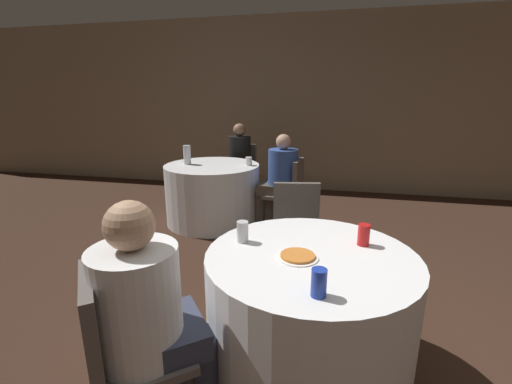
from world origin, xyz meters
TOP-DOWN VIEW (x-y plane):
  - wall_back at (0.00, 4.23)m, footprint 16.00×0.06m
  - table_near at (-0.20, 0.08)m, footprint 1.13×1.13m
  - table_far at (-1.57, 2.32)m, footprint 1.17×1.17m
  - chair_near_north at (-0.38, 1.04)m, footprint 0.47×0.47m
  - chair_near_southwest at (-0.95, -0.53)m, footprint 0.56×0.56m
  - chair_far_east at (-0.59, 2.21)m, footprint 0.45×0.44m
  - chair_far_north at (-1.46, 3.31)m, footprint 0.44×0.45m
  - person_blue_shirt at (-0.74, 2.23)m, footprint 0.51×0.36m
  - person_black_shirt at (-1.47, 3.15)m, footprint 0.35×0.50m
  - person_white_shirt at (-0.83, -0.44)m, footprint 0.50×0.49m
  - pizza_plate_near at (-0.27, 0.03)m, footprint 0.22×0.22m
  - soda_can_blue at (-0.14, -0.31)m, footprint 0.07×0.07m
  - soda_can_silver at (-0.60, 0.16)m, footprint 0.07×0.07m
  - soda_can_red at (0.07, 0.27)m, footprint 0.07×0.07m
  - bottle_far at (-1.88, 2.29)m, footprint 0.09×0.09m
  - cup_far at (-1.12, 2.39)m, footprint 0.08×0.08m

SIDE VIEW (x-z plane):
  - table_near at x=-0.20m, z-range 0.00..0.73m
  - table_far at x=-1.57m, z-range 0.00..0.73m
  - chair_near_north at x=-0.38m, z-range 0.09..0.95m
  - chair_near_southwest at x=-0.95m, z-range 0.09..0.95m
  - chair_far_east at x=-0.59m, z-range 0.09..0.95m
  - chair_far_north at x=-1.46m, z-range 0.09..0.95m
  - person_blue_shirt at x=-0.74m, z-range 0.01..1.15m
  - person_black_shirt at x=-1.47m, z-range 0.00..1.17m
  - person_white_shirt at x=-0.83m, z-range 0.02..1.17m
  - pizza_plate_near at x=-0.27m, z-range 0.73..0.75m
  - cup_far at x=-1.12m, z-range 0.73..0.84m
  - soda_can_blue at x=-0.14m, z-range 0.73..0.85m
  - soda_can_silver at x=-0.60m, z-range 0.73..0.85m
  - soda_can_red at x=0.07m, z-range 0.73..0.85m
  - bottle_far at x=-1.88m, z-range 0.73..0.97m
  - wall_back at x=0.00m, z-range 0.00..2.80m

